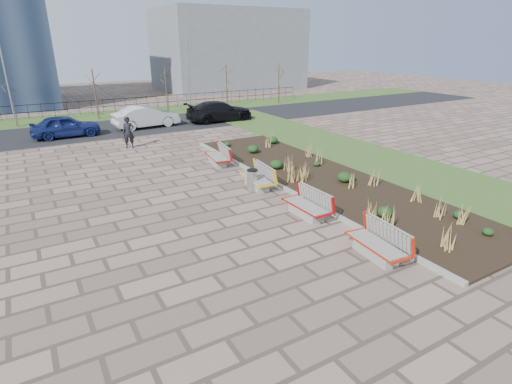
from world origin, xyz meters
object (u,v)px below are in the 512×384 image
bench_a (376,242)px  car_black (220,111)px  car_silver (146,117)px  lamp_west (8,87)px  litter_bin (252,180)px  pedestrian (129,133)px  bench_d (217,156)px  bench_b (306,204)px  car_blue (66,126)px  bench_c (257,177)px  lamp_east (189,78)px

bench_a → car_black: (5.43, 22.24, 0.32)m
car_silver → lamp_west: lamp_west is taller
litter_bin → bench_a: bearing=-87.4°
litter_bin → pedestrian: (-2.81, 10.19, 0.50)m
car_black → bench_d: bearing=153.9°
litter_bin → bench_b: bearing=-84.8°
car_blue → car_silver: bearing=-86.7°
bench_a → litter_bin: 6.94m
bench_c → bench_d: size_ratio=1.00×
bench_c → car_black: size_ratio=0.38×
litter_bin → pedestrian: 10.58m
pedestrian → lamp_east: lamp_east is taller
pedestrian → car_blue: 5.94m
lamp_east → bench_b: bearing=-101.7°
bench_a → car_silver: 22.71m
lamp_west → pedestrian: bearing=-60.7°
pedestrian → bench_c: bearing=-60.3°
litter_bin → car_blue: bearing=110.6°
car_black → lamp_west: 15.55m
bench_a → lamp_east: bearing=84.9°
lamp_west → litter_bin: bearing=-67.2°
bench_b → lamp_west: (-9.00, 24.12, 2.54)m
bench_b → bench_c: (0.00, 3.62, 0.00)m
bench_c → bench_b: bearing=-84.7°
litter_bin → car_silver: size_ratio=0.19×
bench_c → bench_d: bearing=95.3°
bench_b → litter_bin: size_ratio=2.27×
bench_b → lamp_east: 24.76m
lamp_east → lamp_west: bearing=180.0°
bench_c → lamp_west: (-9.00, 20.50, 2.54)m
bench_a → lamp_east: (5.00, 27.60, 2.54)m
bench_d → car_black: 12.29m
litter_bin → lamp_west: (-8.69, 20.67, 2.58)m
lamp_west → lamp_east: same height
bench_a → car_black: 22.90m
bench_c → car_black: 16.08m
bench_d → bench_c: bearing=-82.1°
car_blue → litter_bin: bearing=-160.5°
car_silver → car_black: (5.89, -0.46, -0.01)m
car_blue → lamp_east: bearing=-65.5°
bench_b → car_blue: (-6.09, 18.78, 0.27)m
car_blue → car_silver: (5.63, 0.43, 0.05)m
bench_a → car_blue: size_ratio=0.48×
lamp_west → car_silver: bearing=-29.9°
car_black → lamp_east: size_ratio=0.91×
bench_b → bench_d: same height
car_silver → bench_c: bearing=176.6°
car_blue → car_black: size_ratio=0.80×
pedestrian → car_black: size_ratio=0.35×
pedestrian → lamp_east: size_ratio=0.32×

